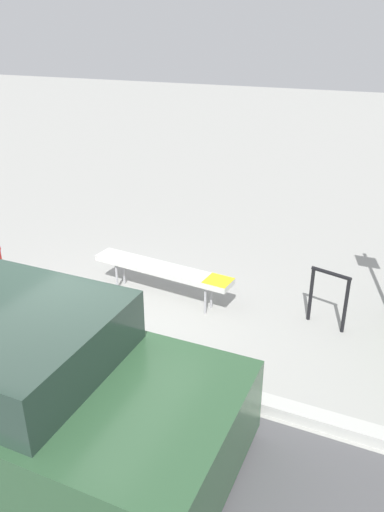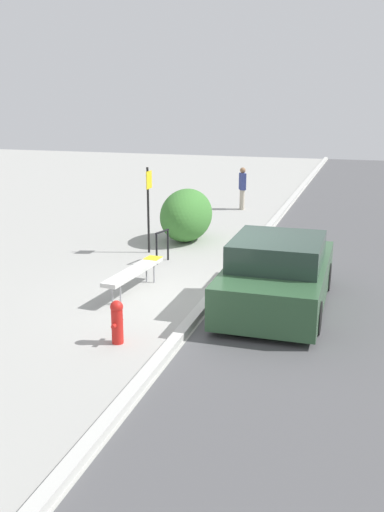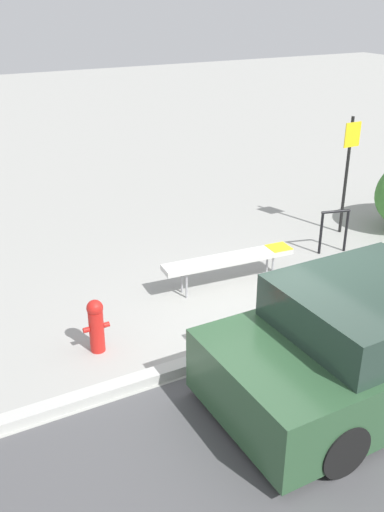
% 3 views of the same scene
% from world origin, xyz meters
% --- Properties ---
extents(ground_plane, '(60.00, 60.00, 0.00)m').
position_xyz_m(ground_plane, '(0.00, 0.00, 0.00)').
color(ground_plane, '#9E9E99').
extents(curb, '(60.00, 0.20, 0.13)m').
position_xyz_m(curb, '(0.00, 0.00, 0.07)').
color(curb, '#B7B7B2').
rests_on(curb, ground_plane).
extents(bench, '(2.24, 0.53, 0.54)m').
position_xyz_m(bench, '(0.26, 1.70, 0.48)').
color(bench, '#99999E').
rests_on(bench, ground_plane).
extents(bike_rack, '(0.54, 0.19, 0.83)m').
position_xyz_m(bike_rack, '(2.64, 1.93, 0.50)').
color(bike_rack, black).
rests_on(bike_rack, ground_plane).
extents(parked_car_near, '(4.06, 1.95, 1.43)m').
position_xyz_m(parked_car_near, '(0.36, -1.35, 0.65)').
color(parked_car_near, black).
rests_on(parked_car_near, ground_plane).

